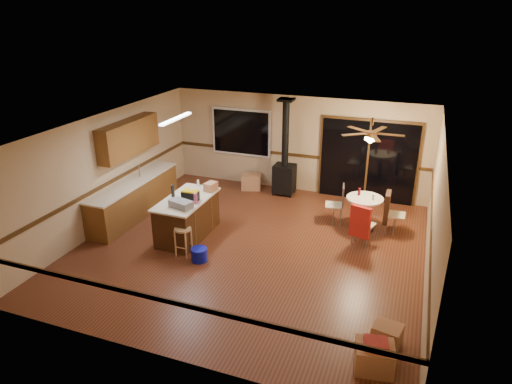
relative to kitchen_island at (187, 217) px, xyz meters
The scene contains 35 objects.
floor 1.57m from the kitchen_island, ahead, with size 7.00×7.00×0.00m, color #562918.
ceiling 2.62m from the kitchen_island, ahead, with size 7.00×7.00×0.00m, color silver.
wall_back 3.90m from the kitchen_island, 66.80° to the left, with size 7.00×7.00×0.00m, color tan.
wall_front 3.90m from the kitchen_island, 66.80° to the right, with size 7.00×7.00×0.00m, color tan.
wall_left 2.17m from the kitchen_island, behind, with size 7.00×7.00×0.00m, color tan.
wall_right 5.07m from the kitchen_island, ahead, with size 7.00×7.00×0.00m, color tan.
chair_rail 1.60m from the kitchen_island, ahead, with size 7.00×7.00×0.08m, color #412810, non-canonical shape.
window 3.61m from the kitchen_island, 91.66° to the left, with size 1.72×0.10×1.32m, color black.
sliding_door 4.88m from the kitchen_island, 45.42° to the left, with size 2.52×0.10×2.10m, color black.
lower_cabinets 1.77m from the kitchen_island, 163.61° to the left, with size 0.60×3.00×0.86m, color brown.
countertop 1.82m from the kitchen_island, 163.61° to the left, with size 0.64×3.04×0.04m, color beige.
upper_cabinets 2.43m from the kitchen_island, 159.02° to the left, with size 0.35×2.00×0.80m, color brown.
kitchen_island is the anchor object (origin of this frame).
wood_stove 3.33m from the kitchen_island, 66.91° to the left, with size 0.55×0.50×2.52m.
ceiling_fan 4.34m from the kitchen_island, 24.90° to the left, with size 0.24×0.24×0.55m.
fluorescent_strip 2.15m from the kitchen_island, 135.00° to the left, with size 0.10×1.20×0.04m, color white.
toolbox_grey 0.70m from the kitchen_island, 74.62° to the right, with size 0.48×0.27×0.15m, color slate.
toolbox_black 0.56m from the kitchen_island, 19.88° to the right, with size 0.36×0.19×0.20m, color black.
toolbox_yellow_lid 0.67m from the kitchen_island, 19.88° to the right, with size 0.35×0.18×0.03m, color gold.
box_on_island 0.86m from the kitchen_island, 62.52° to the left, with size 0.21×0.29×0.19m, color #A66F4A.
bottle_dark 0.66m from the kitchen_island, behind, with size 0.08×0.08×0.27m, color black.
bottle_pink 0.67m from the kitchen_island, 28.06° to the right, with size 0.07×0.07×0.23m, color #D84C8C.
bottle_white 0.90m from the kitchen_island, 95.90° to the left, with size 0.05×0.05×0.16m, color white.
bar_stool 0.86m from the kitchen_island, 67.99° to the right, with size 0.33×0.33×0.61m, color tan.
blue_bucket 1.18m from the kitchen_island, 50.92° to the right, with size 0.33×0.33×0.27m, color #0C13B1.
dining_table 3.97m from the kitchen_island, 24.90° to the left, with size 0.82×0.82×0.78m.
glass_red 3.90m from the kitchen_island, 27.18° to the left, with size 0.06×0.06×0.17m, color #590C14.
glass_cream 4.13m from the kitchen_island, 23.21° to the left, with size 0.05×0.05×0.13m, color beige.
chair_left 3.50m from the kitchen_island, 30.79° to the left, with size 0.47×0.47×0.51m.
chair_near 3.74m from the kitchen_island, 12.32° to the left, with size 0.54×0.56×0.70m.
chair_right 4.46m from the kitchen_island, 22.68° to the left, with size 0.46×0.44×0.70m.
box_under_window 3.13m from the kitchen_island, 84.11° to the left, with size 0.53×0.42×0.42m, color #A66F4A.
box_corner_a 5.14m from the kitchen_island, 31.57° to the right, with size 0.53×0.44×0.40m, color #A66F4A.
box_corner_b 4.97m from the kitchen_island, 25.05° to the right, with size 0.42×0.36×0.34m, color #A66F4A.
box_small_red 5.13m from the kitchen_island, 31.57° to the right, with size 0.33×0.27×0.09m, color maroon.
Camera 1 is at (3.05, -7.98, 4.79)m, focal length 32.00 mm.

